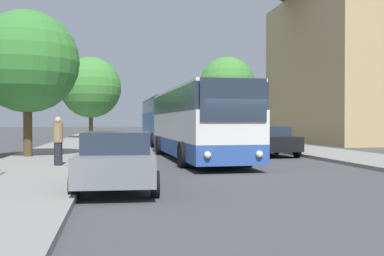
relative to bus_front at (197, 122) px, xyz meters
The scene contains 10 objects.
ground_plane 5.26m from the bus_front, 85.03° to the right, with size 300.00×300.00×0.00m, color #424244.
sidewalk_left 8.39m from the bus_front, 142.98° to the right, with size 4.00×120.00×0.15m, color gray.
bus_front is the anchor object (origin of this frame).
bus_middle 13.69m from the bus_front, 89.66° to the left, with size 2.91×11.64×3.51m.
parked_car_left_curb 9.38m from the bus_front, 113.14° to the right, with size 2.20×4.57×1.49m.
parked_car_right_near 4.58m from the bus_front, 22.34° to the left, with size 2.14×4.08×1.52m.
pedestrian_waiting_far 6.65m from the bus_front, 150.68° to the right, with size 0.36×0.36×1.78m.
tree_left_near 8.32m from the bus_front, 168.76° to the left, with size 4.72×4.72×6.74m.
tree_left_far 27.19m from the bus_front, 102.91° to the left, with size 6.13×6.13×8.15m.
tree_right_near 29.37m from the bus_front, 72.80° to the left, with size 6.18×6.18×8.75m.
Camera 1 is at (-4.20, -15.31, 1.74)m, focal length 42.00 mm.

